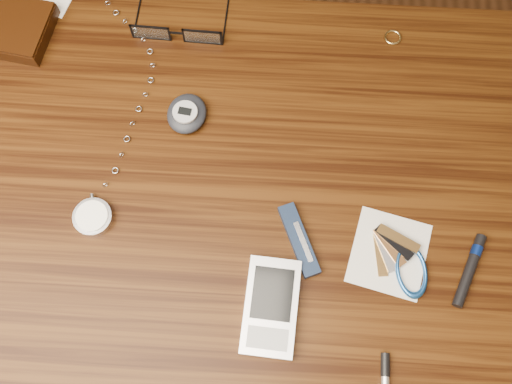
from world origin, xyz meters
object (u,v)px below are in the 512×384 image
(pocket_watch, at_px, (96,208))
(pda_phone, at_px, (271,307))
(desk, at_px, (235,247))
(pedometer, at_px, (187,114))
(wallet_and_card, at_px, (10,26))
(pocket_knife, at_px, (299,240))
(notepad_keys, at_px, (400,261))
(eyeglasses, at_px, (177,31))

(pocket_watch, bearing_deg, pda_phone, -25.92)
(desk, relative_size, pedometer, 14.95)
(desk, bearing_deg, pda_phone, -61.32)
(wallet_and_card, distance_m, pda_phone, 0.54)
(desk, height_order, pocket_knife, pocket_knife)
(desk, bearing_deg, pocket_watch, 175.63)
(wallet_and_card, height_order, pedometer, same)
(wallet_and_card, height_order, pocket_knife, wallet_and_card)
(pda_phone, distance_m, notepad_keys, 0.17)
(pedometer, distance_m, pocket_knife, 0.23)
(desk, xyz_separation_m, pocket_watch, (-0.17, 0.01, 0.11))
(pedometer, relative_size, pocket_knife, 0.70)
(wallet_and_card, relative_size, pocket_watch, 0.44)
(pocket_watch, bearing_deg, eyeglasses, 73.78)
(pda_phone, relative_size, notepad_keys, 1.01)
(pda_phone, bearing_deg, notepad_keys, 22.94)
(pocket_watch, height_order, pocket_knife, same)
(wallet_and_card, bearing_deg, pocket_knife, -34.14)
(desk, relative_size, pocket_knife, 10.48)
(wallet_and_card, distance_m, pocket_watch, 0.30)
(pda_phone, height_order, notepad_keys, pda_phone)
(pocket_knife, bearing_deg, pocket_watch, 174.17)
(pocket_watch, relative_size, pedometer, 5.27)
(desk, bearing_deg, eyeglasses, 109.35)
(pocket_knife, bearing_deg, pda_phone, -110.02)
(pocket_watch, bearing_deg, wallet_and_card, 121.91)
(pocket_watch, bearing_deg, pocket_knife, -5.83)
(wallet_and_card, bearing_deg, eyeglasses, 1.66)
(pedometer, bearing_deg, pocket_knife, -46.32)
(pocket_knife, bearing_deg, desk, 171.16)
(pedometer, xyz_separation_m, notepad_keys, (0.28, -0.18, -0.01))
(pocket_watch, distance_m, pda_phone, 0.25)
(pocket_knife, bearing_deg, eyeglasses, 121.96)
(wallet_and_card, distance_m, notepad_keys, 0.62)
(notepad_keys, bearing_deg, pedometer, 147.15)
(pocket_watch, distance_m, notepad_keys, 0.39)
(pda_phone, distance_m, pedometer, 0.28)
(pda_phone, xyz_separation_m, pedometer, (-0.13, 0.25, 0.00))
(wallet_and_card, distance_m, eyeglasses, 0.24)
(pedometer, distance_m, notepad_keys, 0.34)
(notepad_keys, distance_m, pocket_knife, 0.13)
(pda_phone, bearing_deg, eyeglasses, 111.90)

